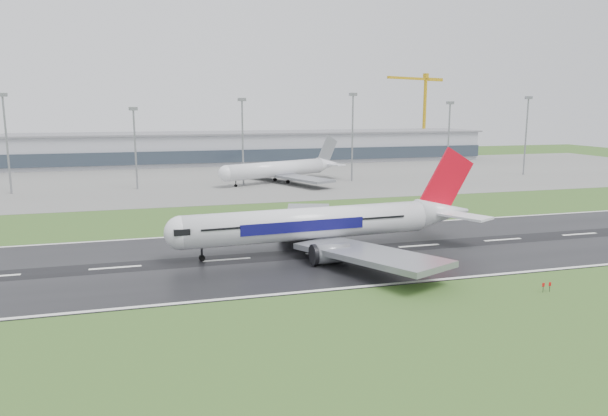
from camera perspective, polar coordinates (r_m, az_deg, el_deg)
name	(u,v)px	position (r m, az deg, el deg)	size (l,w,h in m)	color
ground	(419,246)	(117.91, 11.74, -3.86)	(520.00, 520.00, 0.00)	#2F521E
runway	(419,246)	(117.90, 11.74, -3.84)	(400.00, 45.00, 0.10)	black
apron	(282,175)	(234.30, -2.28, 3.36)	(400.00, 130.00, 0.08)	slate
terminal	(256,148)	(292.07, -4.99, 6.19)	(240.00, 36.00, 15.00)	#9798A1
main_airliner	(330,203)	(110.46, 2.70, 0.52)	(64.85, 61.76, 19.15)	silver
parked_airliner	(280,161)	(211.84, -2.45, 4.89)	(56.56, 52.66, 16.58)	silver
tower_crane	(424,115)	(340.04, 12.27, 9.31)	(48.37, 2.64, 47.48)	#BE9112
floodmast_0	(7,146)	(206.91, -28.21, 5.63)	(0.64, 0.64, 31.78)	gray
floodmast_1	(135,150)	(202.10, -16.94, 5.69)	(0.64, 0.64, 27.29)	gray
floodmast_2	(243,144)	(204.50, -6.31, 6.57)	(0.64, 0.64, 30.52)	gray
floodmast_3	(352,139)	(215.30, 4.99, 7.06)	(0.64, 0.64, 32.59)	gray
floodmast_4	(448,141)	(233.01, 14.63, 6.64)	(0.64, 0.64, 29.51)	gray
floodmast_5	(526,137)	(253.06, 21.84, 6.75)	(0.64, 0.64, 31.68)	gray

